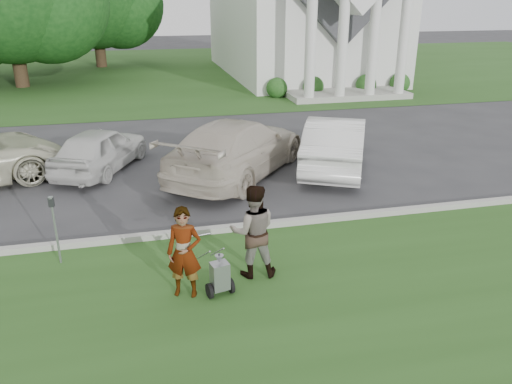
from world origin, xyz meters
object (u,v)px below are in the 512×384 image
object	(u,v)px
striping_cart	(220,277)
car_c	(237,148)
parking_meter_near	(54,222)
car_b	(100,149)
person_left	(184,253)
person_right	(253,232)
car_d	(335,143)

from	to	relation	value
striping_cart	car_c	xyz separation A→B (m)	(1.55, 6.19, 0.45)
parking_meter_near	car_b	xyz separation A→B (m)	(0.51, 5.68, -0.23)
person_left	striping_cart	bearing A→B (deg)	4.81
person_left	parking_meter_near	size ratio (longest dim) A/B	1.16
person_right	car_c	bearing A→B (deg)	-91.47
person_left	person_right	xyz separation A→B (m)	(1.30, 0.40, 0.07)
striping_cart	car_d	size ratio (longest dim) A/B	0.20
striping_cart	car_c	size ratio (longest dim) A/B	0.17
person_left	car_d	distance (m)	7.87
striping_cart	car_c	bearing A→B (deg)	63.16
car_c	car_d	xyz separation A→B (m)	(3.00, -0.08, -0.03)
person_right	parking_meter_near	xyz separation A→B (m)	(-3.61, 1.29, -0.00)
person_left	car_b	bearing A→B (deg)	122.02
car_b	striping_cart	bearing A→B (deg)	131.94
car_b	car_d	world-z (taller)	car_d
striping_cart	person_right	distance (m)	1.04
car_c	car_d	distance (m)	3.00
person_right	car_b	bearing A→B (deg)	-59.18
striping_cart	person_left	distance (m)	0.75
person_left	car_b	size ratio (longest dim) A/B	0.42
striping_cart	person_right	xyz separation A→B (m)	(0.72, 0.54, 0.53)
person_right	car_c	size ratio (longest dim) A/B	0.32
parking_meter_near	car_d	xyz separation A→B (m)	(7.44, 4.29, -0.10)
car_b	car_c	size ratio (longest dim) A/B	0.69
car_b	car_d	size ratio (longest dim) A/B	0.81
parking_meter_near	car_c	size ratio (longest dim) A/B	0.25
person_left	car_d	xyz separation A→B (m)	(5.13, 5.98, -0.03)
striping_cart	car_c	distance (m)	6.40
striping_cart	car_d	distance (m)	7.63
car_b	car_c	bearing A→B (deg)	-174.15
striping_cart	parking_meter_near	distance (m)	3.45
car_c	car_d	bearing A→B (deg)	-142.99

